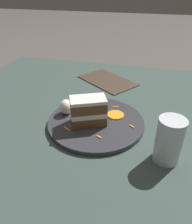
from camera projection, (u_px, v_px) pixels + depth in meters
The scene contains 9 objects.
ground_plane at pixel (81, 140), 0.70m from camera, with size 6.00×6.00×0.00m, color #4C4742.
dining_table at pixel (81, 136), 0.69m from camera, with size 1.25×1.17×0.04m, color #384742.
plate at pixel (96, 122), 0.70m from camera, with size 0.31×0.31×0.01m, color #333338.
cake_slice at pixel (88, 111), 0.66m from camera, with size 0.10×0.12×0.09m.
cream_dollop at pixel (66, 107), 0.72m from camera, with size 0.05×0.04×0.05m, color white.
orange_garnish at pixel (116, 115), 0.72m from camera, with size 0.06×0.06×0.00m, color orange.
carrot_shreds_scatter at pixel (95, 116), 0.72m from camera, with size 0.19×0.21×0.00m.
drinking_glass at pixel (168, 143), 0.54m from camera, with size 0.07×0.07×0.12m.
menu_card at pixel (107, 81), 1.00m from camera, with size 0.16×0.26×0.00m, color #423328.
Camera 1 is at (-0.51, -0.19, 0.44)m, focal length 35.00 mm.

